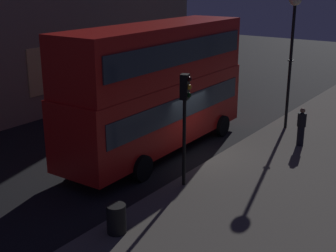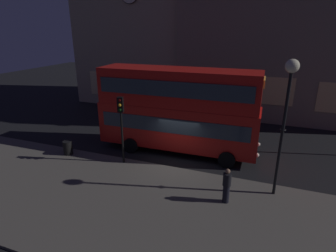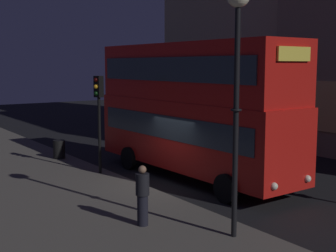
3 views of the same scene
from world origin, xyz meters
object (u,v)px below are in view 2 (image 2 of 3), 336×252
Objects in this scene: traffic_light_near_kerb at (121,116)px; litter_bin at (68,148)px; double_decker_bus at (178,107)px; pedestrian at (227,185)px; street_lamp at (288,95)px.

traffic_light_near_kerb is 4.51m from litter_bin.
double_decker_bus reaches higher than pedestrian.
street_lamp is at bearing -18.07° from traffic_light_near_kerb.
litter_bin is at bearing 42.03° from pedestrian.
street_lamp is 7.35× the size of litter_bin.
street_lamp is 3.77× the size of pedestrian.
traffic_light_near_kerb is at bearing 177.52° from street_lamp.
street_lamp is 12.93m from litter_bin.
double_decker_bus is at bearing 26.91° from litter_bin.
double_decker_bus is at bearing 151.42° from street_lamp.
double_decker_bus is at bearing 0.89° from pedestrian.
street_lamp is (5.99, -3.26, 2.00)m from double_decker_bus.
traffic_light_near_kerb is 4.58× the size of litter_bin.
pedestrian is at bearing -51.37° from double_decker_bus.
traffic_light_near_kerb reaches higher than pedestrian.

